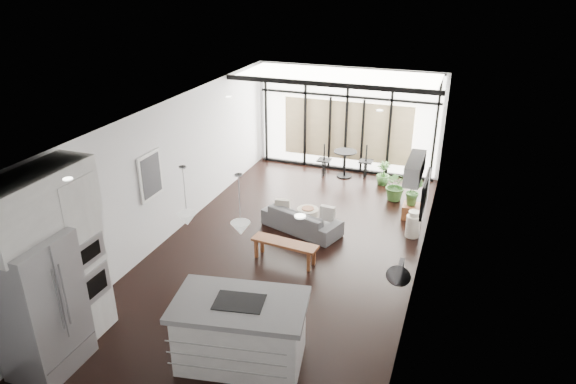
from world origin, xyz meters
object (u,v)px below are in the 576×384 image
Objects in this scene: pouf at (308,217)px; milk_can at (413,224)px; sofa at (302,216)px; tv at (425,193)px; fridge at (40,306)px; console_bench at (285,251)px; island at (241,332)px.

pouf is 0.82× the size of milk_can.
sofa is 2.65m from tv.
sofa is at bearing 67.88° from fridge.
milk_can is (4.29, 5.54, -0.72)m from fridge.
pouf is 2.22m from milk_can.
milk_can is at bearing 52.21° from fridge.
tv is at bearing 47.12° from fridge.
console_bench is (2.13, 3.72, -0.80)m from fridge.
island reaches higher than milk_can.
fridge is at bearing -114.01° from console_bench.
sofa is 1.31m from console_bench.
tv is (2.42, -0.45, 1.11)m from pouf.
island is 3.88× the size of pouf.
console_bench is 2.85m from tv.
console_bench is at bearing -154.54° from tv.
milk_can is (1.82, 4.55, -0.21)m from island.
milk_can is at bearing 45.84° from console_bench.
fridge is 7.04m from milk_can.
fridge is at bearing 86.61° from sofa.
island is 4.43m from tv.
milk_can is 1.24m from tv.
fridge is at bearing -111.48° from pouf.
console_bench is 1.17× the size of tv.
sofa is (-0.44, 4.03, -0.16)m from island.
sofa is 1.34× the size of console_bench.
milk_can is (2.16, 1.82, 0.08)m from console_bench.
milk_can reaches higher than console_bench.
tv reaches higher than pouf.
fridge reaches higher than milk_can.
fridge reaches higher than tv.
fridge is 1.17× the size of sofa.
island is 3.18× the size of milk_can.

